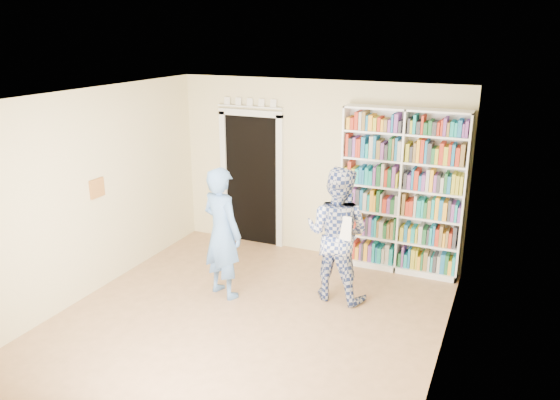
# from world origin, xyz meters

# --- Properties ---
(floor) EXTENTS (5.00, 5.00, 0.00)m
(floor) POSITION_xyz_m (0.00, 0.00, 0.00)
(floor) COLOR #926A46
(floor) RESTS_ON ground
(ceiling) EXTENTS (5.00, 5.00, 0.00)m
(ceiling) POSITION_xyz_m (0.00, 0.00, 2.70)
(ceiling) COLOR white
(ceiling) RESTS_ON wall_back
(wall_back) EXTENTS (4.50, 0.00, 4.50)m
(wall_back) POSITION_xyz_m (0.00, 2.50, 1.35)
(wall_back) COLOR beige
(wall_back) RESTS_ON floor
(wall_left) EXTENTS (0.00, 5.00, 5.00)m
(wall_left) POSITION_xyz_m (-2.25, 0.00, 1.35)
(wall_left) COLOR beige
(wall_left) RESTS_ON floor
(wall_right) EXTENTS (0.00, 5.00, 5.00)m
(wall_right) POSITION_xyz_m (2.25, 0.00, 1.35)
(wall_right) COLOR beige
(wall_right) RESTS_ON floor
(bookshelf) EXTENTS (1.73, 0.32, 2.38)m
(bookshelf) POSITION_xyz_m (1.35, 2.34, 1.20)
(bookshelf) COLOR white
(bookshelf) RESTS_ON floor
(doorway) EXTENTS (1.10, 0.08, 2.43)m
(doorway) POSITION_xyz_m (-1.10, 2.48, 1.18)
(doorway) COLOR black
(doorway) RESTS_ON floor
(wall_art) EXTENTS (0.03, 0.25, 0.25)m
(wall_art) POSITION_xyz_m (-2.23, 0.20, 1.40)
(wall_art) COLOR brown
(wall_art) RESTS_ON wall_left
(man_blue) EXTENTS (0.74, 0.62, 1.75)m
(man_blue) POSITION_xyz_m (-0.60, 0.62, 0.88)
(man_blue) COLOR #527CB6
(man_blue) RESTS_ON floor
(man_plaid) EXTENTS (0.92, 0.75, 1.78)m
(man_plaid) POSITION_xyz_m (0.79, 1.15, 0.89)
(man_plaid) COLOR navy
(man_plaid) RESTS_ON floor
(paper_sheet) EXTENTS (0.22, 0.02, 0.32)m
(paper_sheet) POSITION_xyz_m (0.93, 0.91, 1.07)
(paper_sheet) COLOR white
(paper_sheet) RESTS_ON man_plaid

